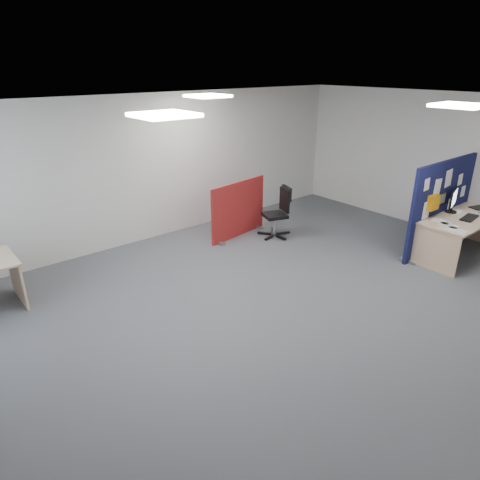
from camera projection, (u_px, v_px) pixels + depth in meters
floor at (287, 305)px, 6.07m from camera, size 9.00×9.00×0.00m
ceiling at (297, 107)px, 5.03m from camera, size 9.00×7.00×0.02m
wall_back at (157, 168)px, 8.04m from camera, size 9.00×0.02×2.70m
wall_right at (455, 166)px, 8.20m from camera, size 0.02×7.00×2.70m
ceiling_lights at (278, 104)px, 5.72m from camera, size 4.10×4.10×0.04m
navy_divider at (441, 207)px, 7.55m from camera, size 2.01×0.30×1.66m
main_desk at (461, 224)px, 7.47m from camera, size 1.92×0.85×0.73m
monitor_main at (453, 200)px, 7.49m from camera, size 0.46×0.20×0.41m
keyboard at (469, 218)px, 7.27m from camera, size 0.47×0.23×0.02m
paper_tray at (479, 208)px, 7.79m from camera, size 0.33×0.29×0.01m
red_divider at (238, 210)px, 8.33m from camera, size 1.44×0.30×1.09m
office_chair at (280, 209)px, 8.31m from camera, size 0.65×0.63×0.98m
desk_papers at (458, 220)px, 7.21m from camera, size 1.45×0.81×0.00m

